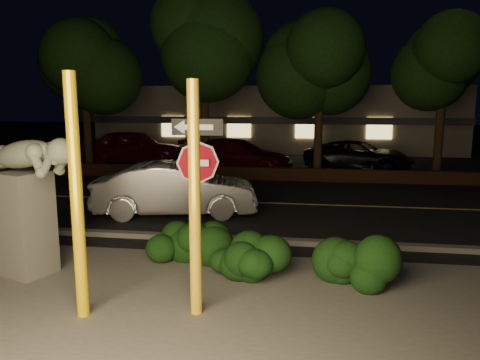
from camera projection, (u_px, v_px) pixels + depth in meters
The scene contains 23 objects.
ground at pixel (251, 185), 17.73m from camera, with size 90.00×90.00×0.00m, color black.
patio at pixel (159, 317), 7.02m from camera, with size 14.00×6.00×0.02m, color #4C4944.
road at pixel (239, 202), 14.81m from camera, with size 80.00×8.00×0.01m, color black.
lane_marking at pixel (239, 202), 14.81m from camera, with size 80.00×0.12×0.01m, color gold.
curb at pixel (213, 238), 10.81m from camera, with size 80.00×0.25×0.12m, color #4C4944.
brick_wall at pixel (255, 174), 18.96m from camera, with size 40.00×0.35×0.50m, color #452616.
parking_lot at pixel (268, 161), 24.55m from camera, with size 40.00×12.00×0.01m, color black.
building at pixel (279, 117), 31.99m from camera, with size 22.00×10.20×4.00m.
tree_far_a at pixel (83, 51), 20.92m from camera, with size 4.60×4.60×7.43m.
tree_far_b at pixel (204, 33), 20.18m from camera, with size 5.20×5.20×8.41m.
tree_far_c at pixel (321, 39), 19.12m from camera, with size 4.80×4.80×7.84m.
tree_far_d at pixel (446, 44), 18.92m from camera, with size 4.40×4.40×7.42m.
yellow_pole_left at pixel (77, 199), 6.76m from camera, with size 0.18×0.18×3.63m, color yellow.
yellow_pole_right at pixel (195, 201), 6.85m from camera, with size 0.18×0.18×3.52m, color yellow.
signpost at pixel (198, 163), 8.81m from camera, with size 0.98×0.10×2.88m.
sculpture at pixel (26, 191), 8.47m from camera, with size 2.39×1.41×2.60m.
hedge_center at pixel (190, 238), 9.34m from camera, with size 1.90×0.89×0.99m, color black.
hedge_right at pixel (249, 254), 8.33m from camera, with size 1.57×0.84×1.03m, color black.
hedge_far_right at pixel (353, 259), 8.12m from camera, with size 1.42×0.89×0.99m, color black.
silver_sedan at pixel (176, 189), 13.07m from camera, with size 1.57×4.49×1.48m, color #BABABF.
parked_car_red at pixel (134, 147), 23.62m from camera, with size 2.01×4.99×1.70m, color maroon.
parked_car_darkred at pixel (237, 155), 21.04m from camera, with size 2.05×5.04×1.46m, color #450710.
parked_car_dark at pixel (358, 156), 21.35m from camera, with size 2.24×4.87×1.35m, color black.
Camera 1 is at (2.18, -7.31, 3.24)m, focal length 35.00 mm.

